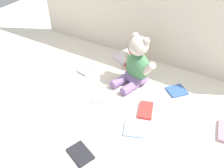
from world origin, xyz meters
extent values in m
plane|color=silver|center=(0.00, 0.00, 0.00)|extent=(3.20, 3.20, 0.00)
cube|color=silver|center=(0.00, 0.38, 0.36)|extent=(1.66, 0.03, 0.72)
ellipsoid|color=#4C8C59|center=(0.07, 0.11, 0.10)|extent=(0.18, 0.15, 0.19)
ellipsoid|color=#8C6BA5|center=(0.07, 0.11, 0.03)|extent=(0.19, 0.17, 0.07)
sphere|color=beige|center=(0.07, 0.11, 0.24)|extent=(0.14, 0.14, 0.11)
ellipsoid|color=white|center=(0.06, 0.07, 0.23)|extent=(0.05, 0.05, 0.03)
sphere|color=beige|center=(0.04, 0.13, 0.28)|extent=(0.05, 0.05, 0.04)
sphere|color=beige|center=(0.11, 0.11, 0.28)|extent=(0.05, 0.05, 0.04)
cylinder|color=beige|center=(-0.01, 0.13, 0.13)|extent=(0.10, 0.07, 0.10)
cylinder|color=beige|center=(0.15, 0.08, 0.13)|extent=(0.10, 0.07, 0.10)
cylinder|color=#8C6BA5|center=(0.00, 0.02, 0.03)|extent=(0.08, 0.12, 0.05)
cylinder|color=#8C6BA5|center=(0.08, 0.00, 0.03)|extent=(0.08, 0.12, 0.05)
cube|color=gray|center=(-0.25, 0.05, 0.01)|extent=(0.10, 0.12, 0.01)
cube|color=red|center=(0.22, -0.10, 0.01)|extent=(0.10, 0.14, 0.02)
cube|color=#8EB1E4|center=(0.23, -0.25, 0.01)|extent=(0.12, 0.12, 0.01)
cube|color=black|center=(0.09, -0.49, 0.01)|extent=(0.13, 0.11, 0.01)
cube|color=white|center=(-0.11, 0.27, 0.01)|extent=(0.14, 0.13, 0.02)
cube|color=red|center=(-0.02, 0.21, 0.06)|extent=(0.08, 0.03, 0.12)
cube|color=#A08EA2|center=(-0.02, -0.14, 0.00)|extent=(0.13, 0.13, 0.01)
cube|color=#335AAC|center=(0.32, 0.13, 0.01)|extent=(0.14, 0.14, 0.01)
camera|label=1|loc=(0.51, -0.95, 0.89)|focal=38.04mm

